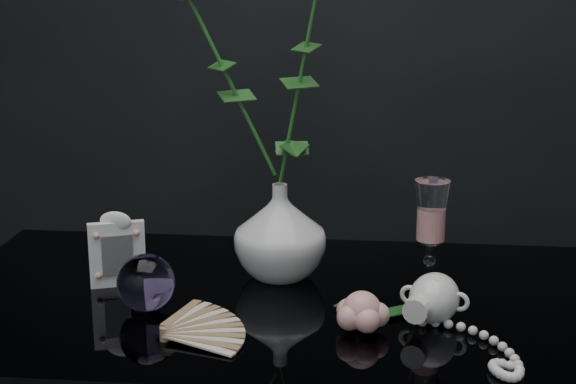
# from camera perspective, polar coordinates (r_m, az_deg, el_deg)

# --- Properties ---
(vase) EXTENTS (0.16, 0.16, 0.15)m
(vase) POSITION_cam_1_polar(r_m,az_deg,el_deg) (1.39, -0.52, -2.55)
(vase) COLOR white
(vase) RESTS_ON table
(wine_glass) EXTENTS (0.06, 0.06, 0.18)m
(wine_glass) POSITION_cam_1_polar(r_m,az_deg,el_deg) (1.35, 9.19, -2.88)
(wine_glass) COLOR white
(wine_glass) RESTS_ON table
(picture_frame) EXTENTS (0.11, 0.10, 0.12)m
(picture_frame) POSITION_cam_1_polar(r_m,az_deg,el_deg) (1.39, -11.00, -3.63)
(picture_frame) COLOR white
(picture_frame) RESTS_ON table
(paperweight) EXTENTS (0.11, 0.11, 0.08)m
(paperweight) POSITION_cam_1_polar(r_m,az_deg,el_deg) (1.29, -9.18, -5.80)
(paperweight) COLOR #876FB4
(paperweight) RESTS_ON table
(paper_fan) EXTENTS (0.23, 0.18, 0.02)m
(paper_fan) POSITION_cam_1_polar(r_m,az_deg,el_deg) (1.20, -7.99, -9.00)
(paper_fan) COLOR #F8F3C6
(paper_fan) RESTS_ON table
(loose_rose) EXTENTS (0.13, 0.17, 0.06)m
(loose_rose) POSITION_cam_1_polar(r_m,az_deg,el_deg) (1.22, 4.79, -7.68)
(loose_rose) COLOR #E79F95
(loose_rose) RESTS_ON table
(pearl_jar) EXTENTS (0.30, 0.31, 0.07)m
(pearl_jar) POSITION_cam_1_polar(r_m,az_deg,el_deg) (1.26, 9.45, -6.65)
(pearl_jar) COLOR white
(pearl_jar) RESTS_ON table
(roses) EXTENTS (0.29, 0.10, 0.43)m
(roses) POSITION_cam_1_polar(r_m,az_deg,el_deg) (1.34, -1.58, 8.83)
(roses) COLOR #DCAB8A
(roses) RESTS_ON vase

